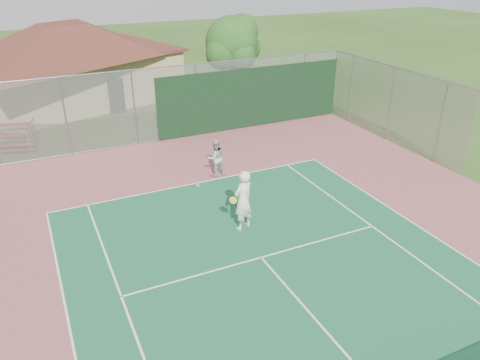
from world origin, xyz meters
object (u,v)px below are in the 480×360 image
player_white_front (243,201)px  player_grey_back (215,158)px  tree (233,45)px  clubhouse (67,55)px  bleachers (1,138)px

player_white_front → player_grey_back: bearing=-121.9°
tree → player_white_front: tree is taller
clubhouse → player_white_front: clubhouse is taller
bleachers → player_grey_back: 10.35m
tree → bleachers: bearing=-167.9°
bleachers → player_grey_back: size_ratio=1.98×
clubhouse → bleachers: 8.25m
tree → player_white_front: 15.12m
bleachers → player_white_front: size_ratio=1.51×
bleachers → tree: size_ratio=0.61×
clubhouse → tree: (8.85, -4.09, 0.60)m
bleachers → player_grey_back: bearing=-26.6°
player_white_front → tree: bearing=-134.9°
clubhouse → player_grey_back: (3.69, -13.72, -1.95)m
clubhouse → tree: clubhouse is taller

